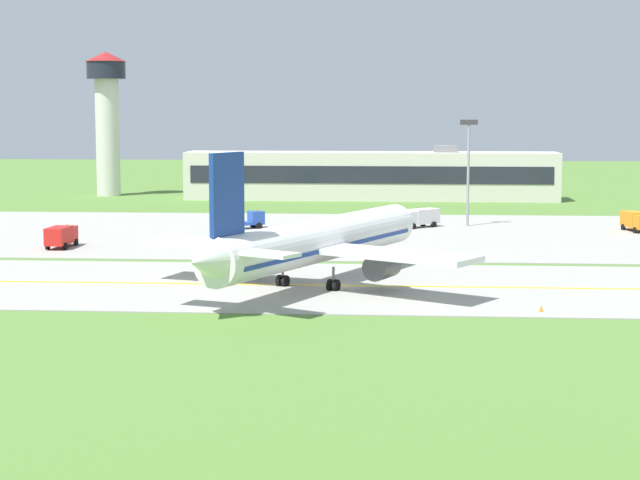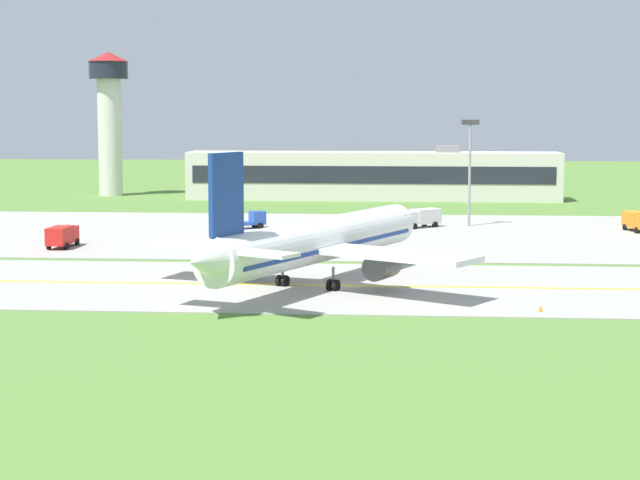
% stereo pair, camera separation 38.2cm
% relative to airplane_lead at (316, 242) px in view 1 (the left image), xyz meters
% --- Properties ---
extents(ground_plane, '(500.00, 500.00, 0.00)m').
position_rel_airplane_lead_xyz_m(ground_plane, '(1.82, 0.29, -4.13)').
color(ground_plane, '#517A33').
extents(taxiway_strip, '(240.00, 28.00, 0.10)m').
position_rel_airplane_lead_xyz_m(taxiway_strip, '(1.82, 0.29, -4.08)').
color(taxiway_strip, '#9E9B93').
rests_on(taxiway_strip, ground).
extents(apron_pad, '(140.00, 52.00, 0.10)m').
position_rel_airplane_lead_xyz_m(apron_pad, '(11.82, 42.29, -4.08)').
color(apron_pad, '#9E9B93').
rests_on(apron_pad, ground).
extents(taxiway_centreline, '(220.00, 0.60, 0.01)m').
position_rel_airplane_lead_xyz_m(taxiway_centreline, '(1.82, 0.29, -4.03)').
color(taxiway_centreline, yellow).
rests_on(taxiway_centreline, taxiway_strip).
extents(airplane_lead, '(31.03, 37.55, 12.70)m').
position_rel_airplane_lead_xyz_m(airplane_lead, '(0.00, 0.00, 0.00)').
color(airplane_lead, white).
rests_on(airplane_lead, ground).
extents(service_truck_baggage, '(3.20, 6.28, 2.60)m').
position_rel_airplane_lead_xyz_m(service_truck_baggage, '(38.64, 47.53, -2.60)').
color(service_truck_baggage, orange).
rests_on(service_truck_baggage, ground).
extents(service_truck_fuel, '(6.56, 4.99, 2.59)m').
position_rel_airplane_lead_xyz_m(service_truck_fuel, '(-12.99, 47.06, -2.95)').
color(service_truck_fuel, '#264CA5').
rests_on(service_truck_fuel, ground).
extents(service_truck_catering, '(5.78, 5.60, 2.60)m').
position_rel_airplane_lead_xyz_m(service_truck_catering, '(10.21, 49.98, -2.60)').
color(service_truck_catering, silver).
rests_on(service_truck_catering, ground).
extents(service_truck_pushback, '(2.49, 6.06, 2.60)m').
position_rel_airplane_lead_xyz_m(service_truck_pushback, '(-31.65, 25.03, -2.60)').
color(service_truck_pushback, red).
rests_on(service_truck_pushback, ground).
extents(terminal_building, '(66.55, 9.36, 9.74)m').
position_rel_airplane_lead_xyz_m(terminal_building, '(2.24, 97.27, 0.16)').
color(terminal_building, beige).
rests_on(terminal_building, ground).
extents(control_tower, '(7.60, 7.60, 26.78)m').
position_rel_airplane_lead_xyz_m(control_tower, '(-47.32, 102.52, 12.01)').
color(control_tower, silver).
rests_on(control_tower, ground).
extents(apron_light_mast, '(2.40, 0.50, 14.70)m').
position_rel_airplane_lead_xyz_m(apron_light_mast, '(16.85, 52.63, 5.19)').
color(apron_light_mast, gray).
rests_on(apron_light_mast, ground).
extents(traffic_cone_mid_edge, '(0.44, 0.44, 0.60)m').
position_rel_airplane_lead_xyz_m(traffic_cone_mid_edge, '(18.83, -11.23, -3.83)').
color(traffic_cone_mid_edge, orange).
rests_on(traffic_cone_mid_edge, ground).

